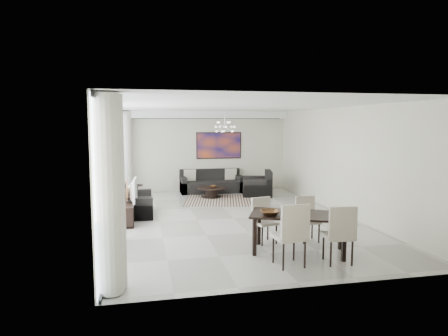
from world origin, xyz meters
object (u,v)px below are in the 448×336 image
object	(u,v)px
coffee_table	(211,192)
sofa_main	(211,184)
tv_console	(125,212)
television	(131,190)
dining_table	(299,218)

from	to	relation	value
coffee_table	sofa_main	xyz separation A→B (m)	(0.19, 1.04, 0.08)
coffee_table	tv_console	xyz separation A→B (m)	(-2.71, -2.78, 0.06)
sofa_main	tv_console	xyz separation A→B (m)	(-2.90, -3.82, -0.02)
television	sofa_main	bearing A→B (deg)	-32.79
television	coffee_table	bearing A→B (deg)	-39.78
tv_console	dining_table	xyz separation A→B (m)	(3.33, -3.20, 0.42)
television	dining_table	xyz separation A→B (m)	(3.17, -3.23, -0.11)
coffee_table	television	size ratio (longest dim) A/B	0.98
dining_table	tv_console	bearing A→B (deg)	136.19
sofa_main	tv_console	world-z (taller)	sofa_main
coffee_table	sofa_main	world-z (taller)	sofa_main
coffee_table	tv_console	bearing A→B (deg)	-134.29
coffee_table	dining_table	world-z (taller)	dining_table
tv_console	sofa_main	bearing A→B (deg)	52.77
coffee_table	dining_table	size ratio (longest dim) A/B	0.47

